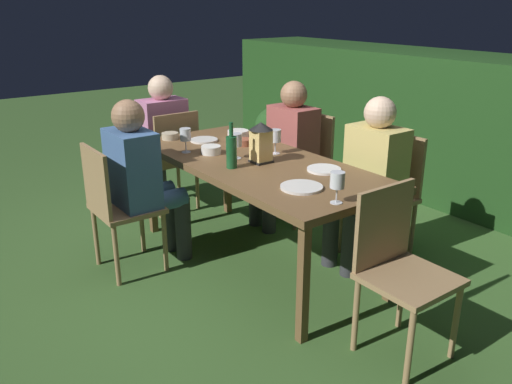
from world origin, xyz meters
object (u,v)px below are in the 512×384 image
at_px(person_in_blue, 142,176).
at_px(wine_glass_b, 236,141).
at_px(plate_b, 324,169).
at_px(bowl_salad, 244,142).
at_px(chair_head_near, 172,156).
at_px(dining_table, 256,168).
at_px(wine_glass_a, 185,136).
at_px(lantern_centerpiece, 261,140).
at_px(chair_side_left_a, 116,203).
at_px(person_in_rust, 286,147).
at_px(bowl_olives, 170,136).
at_px(plate_a, 301,187).
at_px(chair_side_right_b, 386,190).
at_px(wine_glass_c, 337,182).
at_px(chair_side_right_a, 304,161).
at_px(potted_plant_by_hedge, 276,133).
at_px(plate_c, 204,140).
at_px(person_in_mustard, 369,174).
at_px(bowl_dip, 238,134).
at_px(person_in_pink, 160,134).
at_px(chair_head_far, 399,265).
at_px(bowl_bread, 211,150).
at_px(green_bottle_on_table, 231,151).
at_px(wine_glass_d, 275,137).

relative_size(person_in_blue, wine_glass_b, 6.80).
distance_m(plate_b, bowl_salad, 0.79).
bearing_deg(bowl_salad, chair_head_near, -169.34).
relative_size(dining_table, wine_glass_a, 11.37).
bearing_deg(person_in_blue, lantern_centerpiece, 51.76).
relative_size(chair_side_left_a, person_in_blue, 0.76).
height_order(person_in_rust, plate_b, person_in_rust).
bearing_deg(bowl_olives, plate_a, 2.90).
xyz_separation_m(chair_side_right_b, wine_glass_c, (0.44, -0.93, 0.37)).
xyz_separation_m(dining_table, chair_side_right_a, (-0.43, 0.81, -0.20)).
bearing_deg(potted_plant_by_hedge, chair_side_left_a, -61.84).
xyz_separation_m(chair_side_right_a, plate_a, (1.02, -0.93, 0.26)).
height_order(person_in_rust, plate_c, person_in_rust).
bearing_deg(person_in_mustard, bowl_dip, -160.29).
xyz_separation_m(chair_side_right_b, bowl_dip, (-1.01, -0.56, 0.28)).
bearing_deg(bowl_salad, potted_plant_by_hedge, 134.26).
relative_size(dining_table, person_in_mustard, 1.67).
bearing_deg(chair_side_left_a, person_in_pink, 140.12).
distance_m(chair_head_far, wine_glass_b, 1.38).
xyz_separation_m(plate_c, bowl_olives, (-0.20, -0.18, 0.02)).
bearing_deg(person_in_blue, bowl_bread, 75.57).
bearing_deg(plate_c, green_bottle_on_table, -16.84).
height_order(plate_a, bowl_bread, bowl_bread).
xyz_separation_m(wine_glass_d, bowl_dip, (-0.53, 0.05, -0.09)).
bearing_deg(chair_side_right_a, bowl_olives, -112.03).
xyz_separation_m(chair_side_right_a, plate_c, (-0.21, -0.83, 0.26)).
xyz_separation_m(bowl_bread, potted_plant_by_hedge, (-1.35, 1.64, -0.38)).
height_order(person_in_mustard, plate_c, person_in_mustard).
bearing_deg(bowl_salad, person_in_rust, 98.14).
xyz_separation_m(chair_head_near, bowl_dip, (0.63, 0.25, 0.28)).
bearing_deg(potted_plant_by_hedge, person_in_rust, -35.33).
distance_m(person_in_rust, bowl_bread, 0.79).
bearing_deg(bowl_olives, wine_glass_a, -11.75).
xyz_separation_m(chair_side_right_a, bowl_bread, (0.12, -0.96, 0.28)).
height_order(person_in_rust, wine_glass_c, person_in_rust).
relative_size(person_in_pink, wine_glass_d, 6.80).
bearing_deg(wine_glass_b, wine_glass_c, -2.68).
bearing_deg(person_in_rust, chair_head_near, -141.54).
bearing_deg(person_in_rust, chair_side_right_a, 90.00).
relative_size(dining_table, chair_side_right_b, 2.21).
relative_size(plate_a, bowl_olives, 1.90).
height_order(person_in_blue, wine_glass_b, person_in_blue).
height_order(person_in_mustard, chair_side_right_a, person_in_mustard).
height_order(person_in_pink, bowl_dip, person_in_pink).
xyz_separation_m(plate_c, bowl_salad, (0.27, 0.17, 0.02)).
bearing_deg(dining_table, person_in_pink, 180.00).
xyz_separation_m(chair_head_near, bowl_salad, (0.84, 0.16, 0.28)).
xyz_separation_m(person_in_mustard, bowl_bread, (-0.75, -0.77, 0.13)).
height_order(person_in_mustard, plate_b, person_in_mustard).
height_order(person_in_pink, chair_side_right_b, person_in_pink).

